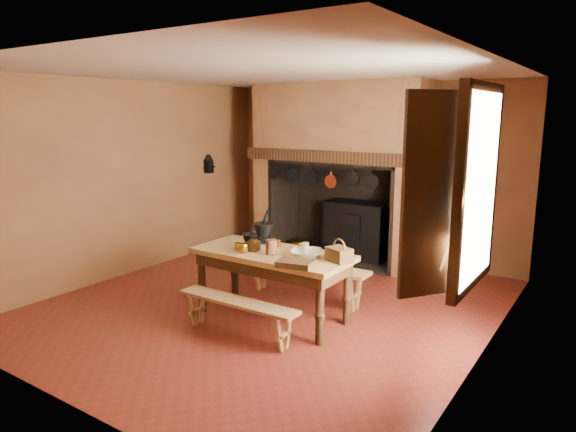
# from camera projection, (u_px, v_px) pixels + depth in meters

# --- Properties ---
(floor) EXTENTS (5.50, 5.50, 0.00)m
(floor) POSITION_uv_depth(u_px,v_px,m) (272.00, 304.00, 6.38)
(floor) COLOR maroon
(floor) RESTS_ON ground
(ceiling) EXTENTS (5.50, 5.50, 0.00)m
(ceiling) POSITION_uv_depth(u_px,v_px,m) (271.00, 71.00, 5.83)
(ceiling) COLOR silver
(ceiling) RESTS_ON back_wall
(back_wall) EXTENTS (5.00, 0.02, 2.80)m
(back_wall) POSITION_uv_depth(u_px,v_px,m) (370.00, 172.00, 8.35)
(back_wall) COLOR olive
(back_wall) RESTS_ON floor
(wall_left) EXTENTS (0.02, 5.50, 2.80)m
(wall_left) POSITION_uv_depth(u_px,v_px,m) (132.00, 178.00, 7.47)
(wall_left) COLOR olive
(wall_left) RESTS_ON floor
(wall_right) EXTENTS (0.02, 5.50, 2.80)m
(wall_right) POSITION_uv_depth(u_px,v_px,m) (491.00, 215.00, 4.74)
(wall_right) COLOR olive
(wall_right) RESTS_ON floor
(wall_front) EXTENTS (5.00, 0.02, 2.80)m
(wall_front) POSITION_uv_depth(u_px,v_px,m) (59.00, 238.00, 3.87)
(wall_front) COLOR olive
(wall_front) RESTS_ON floor
(chimney_breast) EXTENTS (2.95, 0.96, 2.80)m
(chimney_breast) POSITION_uv_depth(u_px,v_px,m) (341.00, 147.00, 8.07)
(chimney_breast) COLOR olive
(chimney_breast) RESTS_ON floor
(iron_range) EXTENTS (1.12, 0.55, 1.60)m
(iron_range) POSITION_uv_depth(u_px,v_px,m) (358.00, 230.00, 8.30)
(iron_range) COLOR black
(iron_range) RESTS_ON floor
(hearth_pans) EXTENTS (0.51, 0.62, 0.20)m
(hearth_pans) POSITION_uv_depth(u_px,v_px,m) (298.00, 247.00, 8.74)
(hearth_pans) COLOR #B38C29
(hearth_pans) RESTS_ON floor
(hanging_pans) EXTENTS (1.92, 0.29, 0.27)m
(hanging_pans) POSITION_uv_depth(u_px,v_px,m) (323.00, 179.00, 7.77)
(hanging_pans) COLOR black
(hanging_pans) RESTS_ON chimney_breast
(onion_string) EXTENTS (0.12, 0.10, 0.46)m
(onion_string) POSITION_uv_depth(u_px,v_px,m) (407.00, 188.00, 7.03)
(onion_string) COLOR #92601B
(onion_string) RESTS_ON chimney_breast
(herb_bunch) EXTENTS (0.20, 0.20, 0.35)m
(herb_bunch) POSITION_uv_depth(u_px,v_px,m) (420.00, 185.00, 6.92)
(herb_bunch) COLOR brown
(herb_bunch) RESTS_ON chimney_breast
(window) EXTENTS (0.39, 1.75, 1.76)m
(window) POSITION_uv_depth(u_px,v_px,m) (465.00, 187.00, 4.44)
(window) COLOR white
(window) RESTS_ON wall_right
(wall_coffee_mill) EXTENTS (0.23, 0.16, 0.31)m
(wall_coffee_mill) POSITION_uv_depth(u_px,v_px,m) (209.00, 162.00, 8.67)
(wall_coffee_mill) COLOR black
(wall_coffee_mill) RESTS_ON wall_left
(work_table) EXTENTS (1.82, 0.81, 0.79)m
(work_table) POSITION_uv_depth(u_px,v_px,m) (272.00, 262.00, 5.83)
(work_table) COLOR tan
(work_table) RESTS_ON floor
(bench_front) EXTENTS (1.44, 0.25, 0.41)m
(bench_front) POSITION_uv_depth(u_px,v_px,m) (238.00, 309.00, 5.39)
(bench_front) COLOR tan
(bench_front) RESTS_ON floor
(bench_back) EXTENTS (1.72, 0.30, 0.48)m
(bench_back) POSITION_uv_depth(u_px,v_px,m) (305.00, 272.00, 6.47)
(bench_back) COLOR tan
(bench_back) RESTS_ON floor
(mortar_large) EXTENTS (0.24, 0.24, 0.42)m
(mortar_large) POSITION_uv_depth(u_px,v_px,m) (263.00, 232.00, 6.17)
(mortar_large) COLOR black
(mortar_large) RESTS_ON work_table
(mortar_small) EXTENTS (0.17, 0.17, 0.29)m
(mortar_small) POSITION_uv_depth(u_px,v_px,m) (250.00, 240.00, 5.95)
(mortar_small) COLOR black
(mortar_small) RESTS_ON work_table
(coffee_grinder) EXTENTS (0.16, 0.12, 0.18)m
(coffee_grinder) POSITION_uv_depth(u_px,v_px,m) (254.00, 245.00, 5.83)
(coffee_grinder) COLOR #3C2313
(coffee_grinder) RESTS_ON work_table
(brass_mug_a) EXTENTS (0.08, 0.08, 0.09)m
(brass_mug_a) POSITION_uv_depth(u_px,v_px,m) (238.00, 246.00, 5.86)
(brass_mug_a) COLOR #B38C29
(brass_mug_a) RESTS_ON work_table
(brass_mug_b) EXTENTS (0.09, 0.09, 0.09)m
(brass_mug_b) POSITION_uv_depth(u_px,v_px,m) (278.00, 243.00, 6.03)
(brass_mug_b) COLOR #B38C29
(brass_mug_b) RESTS_ON work_table
(mixing_bowl) EXTENTS (0.46, 0.46, 0.08)m
(mixing_bowl) POSITION_uv_depth(u_px,v_px,m) (306.00, 254.00, 5.56)
(mixing_bowl) COLOR #B9B58E
(mixing_bowl) RESTS_ON work_table
(stoneware_crock) EXTENTS (0.17, 0.17, 0.16)m
(stoneware_crock) POSITION_uv_depth(u_px,v_px,m) (271.00, 247.00, 5.69)
(stoneware_crock) COLOR #55301F
(stoneware_crock) RESTS_ON work_table
(glass_jar) EXTENTS (0.08, 0.08, 0.14)m
(glass_jar) POSITION_uv_depth(u_px,v_px,m) (305.00, 249.00, 5.68)
(glass_jar) COLOR beige
(glass_jar) RESTS_ON work_table
(wicker_basket) EXTENTS (0.31, 0.27, 0.25)m
(wicker_basket) POSITION_uv_depth(u_px,v_px,m) (339.00, 254.00, 5.42)
(wicker_basket) COLOR #513918
(wicker_basket) RESTS_ON work_table
(wooden_tray) EXTENTS (0.41, 0.33, 0.06)m
(wooden_tray) POSITION_uv_depth(u_px,v_px,m) (296.00, 263.00, 5.25)
(wooden_tray) COLOR #3C2313
(wooden_tray) RESTS_ON work_table
(brass_cup) EXTENTS (0.14, 0.14, 0.11)m
(brass_cup) POSITION_uv_depth(u_px,v_px,m) (243.00, 248.00, 5.75)
(brass_cup) COLOR #B38C29
(brass_cup) RESTS_ON work_table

